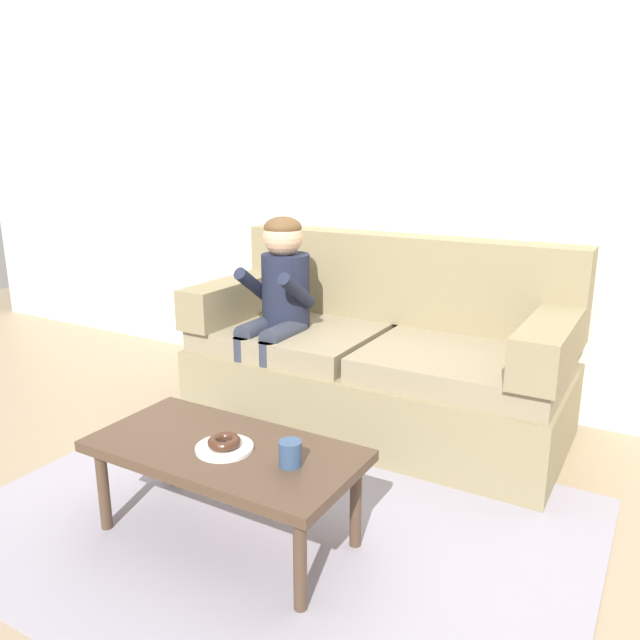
% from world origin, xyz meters
% --- Properties ---
extents(ground, '(10.00, 10.00, 0.00)m').
position_xyz_m(ground, '(0.00, 0.00, 0.00)').
color(ground, '#9E896B').
extents(wall_back, '(8.00, 0.10, 2.80)m').
position_xyz_m(wall_back, '(0.00, 1.40, 1.40)').
color(wall_back, silver).
rests_on(wall_back, ground).
extents(area_rug, '(2.36, 1.73, 0.01)m').
position_xyz_m(area_rug, '(0.00, -0.25, 0.01)').
color(area_rug, '#9993A3').
rests_on(area_rug, ground).
extents(couch, '(1.94, 0.90, 0.99)m').
position_xyz_m(couch, '(-0.06, 0.85, 0.35)').
color(couch, '#8C7F5B').
rests_on(couch, ground).
extents(coffee_table, '(1.01, 0.51, 0.39)m').
position_xyz_m(coffee_table, '(-0.10, -0.41, 0.35)').
color(coffee_table, '#4C3828').
rests_on(coffee_table, ground).
extents(person_child, '(0.34, 0.58, 1.10)m').
position_xyz_m(person_child, '(-0.56, 0.64, 0.67)').
color(person_child, '#1E2338').
rests_on(person_child, ground).
extents(plate, '(0.21, 0.21, 0.01)m').
position_xyz_m(plate, '(-0.08, -0.44, 0.40)').
color(plate, white).
rests_on(plate, coffee_table).
extents(donut, '(0.16, 0.16, 0.04)m').
position_xyz_m(donut, '(-0.08, -0.44, 0.42)').
color(donut, '#422619').
rests_on(donut, plate).
extents(mug, '(0.08, 0.08, 0.09)m').
position_xyz_m(mug, '(0.19, -0.42, 0.43)').
color(mug, '#334C72').
rests_on(mug, coffee_table).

